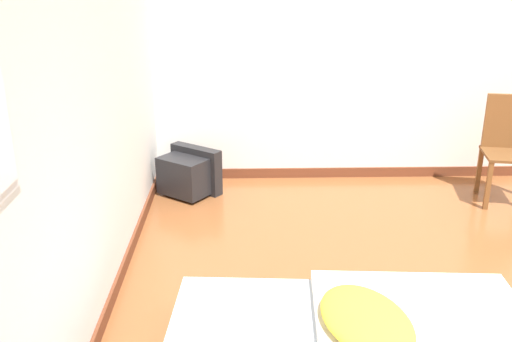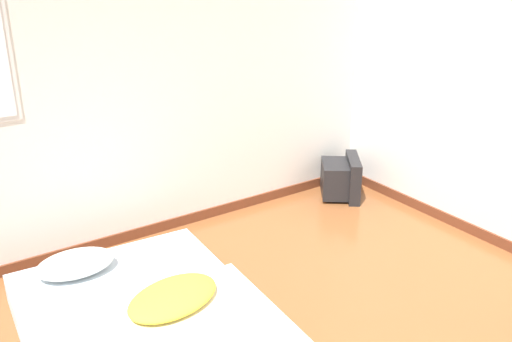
# 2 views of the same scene
# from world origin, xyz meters

# --- Properties ---
(wall_back) EXTENTS (7.58, 0.08, 2.60)m
(wall_back) POSITION_xyz_m (-0.01, 2.78, 1.29)
(wall_back) COLOR silver
(wall_back) RESTS_ON ground_plane
(wall_right) EXTENTS (0.08, 7.91, 2.60)m
(wall_right) POSITION_xyz_m (2.62, 0.00, 1.29)
(wall_right) COLOR silver
(wall_right) RESTS_ON ground_plane
(crt_tv) EXTENTS (0.54, 0.56, 0.39)m
(crt_tv) POSITION_xyz_m (2.21, 2.44, 0.19)
(crt_tv) COLOR black
(crt_tv) RESTS_ON ground_plane
(wooden_chair) EXTENTS (0.47, 0.47, 0.87)m
(wooden_chair) POSITION_xyz_m (2.05, -0.20, 0.50)
(wooden_chair) COLOR brown
(wooden_chair) RESTS_ON ground_plane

